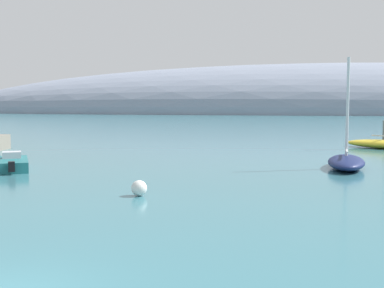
% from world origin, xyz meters
% --- Properties ---
extents(distant_ridge, '(324.09, 72.52, 39.30)m').
position_xyz_m(distant_ridge, '(27.23, 194.26, 0.00)').
color(distant_ridge, gray).
rests_on(distant_ridge, ground).
extents(sailboat_navy_near_shore, '(2.84, 6.12, 6.86)m').
position_xyz_m(sailboat_navy_near_shore, '(10.13, 22.80, 0.47)').
color(sailboat_navy_near_shore, navy).
rests_on(sailboat_navy_near_shore, water).
extents(motorboat_teal_alongside_breakwater, '(3.79, 4.87, 1.04)m').
position_xyz_m(motorboat_teal_alongside_breakwater, '(-10.13, 19.09, 0.36)').
color(motorboat_teal_alongside_breakwater, '#1E6B70').
rests_on(motorboat_teal_alongside_breakwater, water).
extents(mooring_buoy_white, '(0.69, 0.69, 0.69)m').
position_xyz_m(mooring_buoy_white, '(-0.08, 11.89, 0.35)').
color(mooring_buoy_white, silver).
rests_on(mooring_buoy_white, water).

